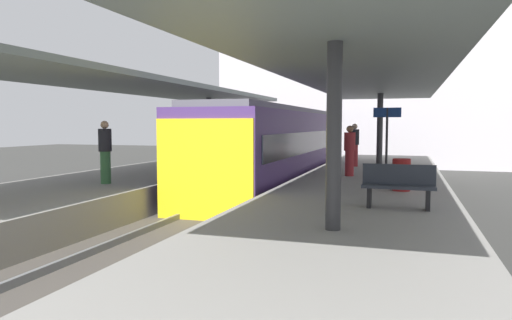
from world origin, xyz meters
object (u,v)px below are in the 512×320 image
at_px(platform_sign, 387,125).
at_px(passenger_near_bench, 105,151).
at_px(passenger_far_end, 354,144).
at_px(passenger_mid_platform, 350,150).
at_px(platform_bench, 398,185).
at_px(commuter_train, 274,148).
at_px(litter_bin, 401,175).

xyz_separation_m(platform_sign, passenger_near_bench, (-7.35, -5.18, -0.71)).
distance_m(platform_sign, passenger_far_end, 2.89).
bearing_deg(passenger_far_end, passenger_mid_platform, -86.37).
bearing_deg(platform_bench, platform_sign, 94.36).
xyz_separation_m(platform_bench, passenger_mid_platform, (-1.61, 5.61, 0.37)).
bearing_deg(commuter_train, passenger_near_bench, -116.28).
xyz_separation_m(platform_bench, platform_sign, (-0.51, 6.71, 1.16)).
xyz_separation_m(platform_sign, passenger_mid_platform, (-1.10, -1.10, -0.79)).
distance_m(platform_sign, passenger_mid_platform, 1.74).
height_order(litter_bin, passenger_near_bench, passenger_near_bench).
distance_m(platform_sign, passenger_near_bench, 9.02).
bearing_deg(litter_bin, passenger_far_end, 105.75).
distance_m(commuter_train, passenger_near_bench, 7.05).
xyz_separation_m(litter_bin, passenger_mid_platform, (-1.63, 3.03, 0.44)).
relative_size(litter_bin, passenger_far_end, 0.48).
height_order(platform_bench, platform_sign, platform_sign).
distance_m(commuter_train, platform_sign, 4.47).
bearing_deg(platform_sign, platform_bench, -85.64).
bearing_deg(passenger_mid_platform, litter_bin, -61.68).
relative_size(commuter_train, passenger_mid_platform, 8.20).
height_order(platform_sign, litter_bin, platform_sign).
relative_size(platform_sign, passenger_far_end, 1.31).
height_order(commuter_train, passenger_far_end, commuter_train).
relative_size(commuter_train, passenger_far_end, 7.88).
bearing_deg(litter_bin, commuter_train, 132.13).
relative_size(platform_sign, passenger_near_bench, 1.26).
xyz_separation_m(passenger_near_bench, passenger_mid_platform, (6.25, 4.08, -0.08)).
relative_size(passenger_near_bench, passenger_far_end, 1.04).
height_order(litter_bin, passenger_far_end, passenger_far_end).
xyz_separation_m(passenger_near_bench, passenger_far_end, (6.03, 7.64, -0.04)).
bearing_deg(passenger_near_bench, platform_sign, 35.18).
distance_m(platform_bench, passenger_near_bench, 8.02).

